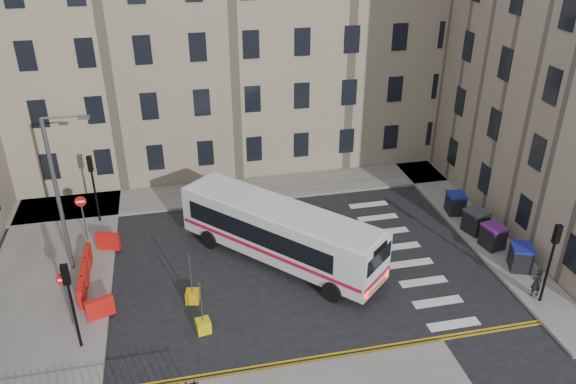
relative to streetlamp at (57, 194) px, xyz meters
name	(u,v)px	position (x,y,z in m)	size (l,w,h in m)	color
ground	(330,260)	(13.00, -2.00, -4.34)	(120.00, 120.00, 0.00)	black
pavement_north	(201,195)	(7.00, 6.60, -4.26)	(36.00, 3.20, 0.15)	slate
pavement_east	(452,204)	(22.00, 2.00, -4.26)	(2.40, 26.00, 0.15)	slate
pavement_west	(50,282)	(-1.00, -1.00, -4.26)	(6.00, 22.00, 0.15)	slate
terrace_north	(168,36)	(6.00, 13.50, 4.28)	(38.30, 10.80, 17.20)	gray
traffic_light_east	(553,252)	(21.60, -7.50, -1.47)	(0.28, 0.22, 4.10)	black
traffic_light_nw	(93,179)	(1.00, 4.50, -1.47)	(0.28, 0.22, 4.10)	black
traffic_light_sw	(70,294)	(1.00, -6.00, -1.47)	(0.28, 0.22, 4.10)	black
streetlamp	(57,194)	(0.00, 0.00, 0.00)	(0.50, 0.22, 8.14)	#595B5E
no_entry_north	(82,209)	(0.50, 2.50, -2.26)	(0.60, 0.08, 3.00)	#595B5E
no_entry_south	(65,289)	(0.50, -4.50, -2.26)	(0.60, 0.08, 3.00)	#595B5E
roadworks_barriers	(93,273)	(1.16, -1.50, -3.69)	(1.66, 6.26, 1.00)	red
bus	(279,231)	(10.46, -1.41, -2.57)	(9.40, 10.05, 3.06)	silver
wheelie_bin_a	(521,257)	(22.10, -4.95, -3.53)	(1.38, 1.47, 1.30)	black
wheelie_bin_b	(493,236)	(21.79, -2.86, -3.54)	(1.21, 1.34, 1.29)	black
wheelie_bin_c	(476,222)	(21.72, -1.22, -3.58)	(1.04, 1.17, 1.21)	black
wheelie_bin_d	(476,221)	(21.65, -1.25, -3.51)	(1.37, 1.47, 1.34)	black
wheelie_bin_e	(455,203)	(21.58, 0.96, -3.56)	(1.13, 1.25, 1.24)	black
pedestrian	(537,282)	(21.54, -7.10, -3.42)	(0.56, 0.37, 1.54)	black
bollard_yellow	(203,326)	(6.10, -6.06, -4.04)	(0.60, 0.60, 0.60)	#CCBE0B
bollard_chevron	(193,296)	(5.79, -3.90, -4.04)	(0.60, 0.60, 0.60)	#D19A0C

